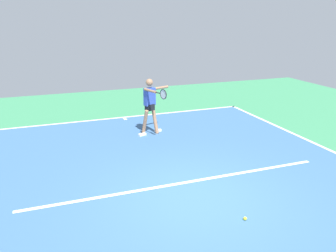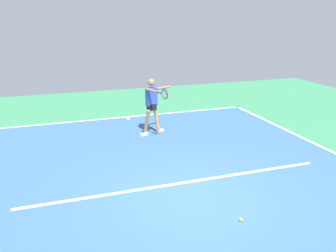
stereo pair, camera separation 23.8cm
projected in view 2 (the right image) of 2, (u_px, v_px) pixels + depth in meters
name	position (u px, v px, depth m)	size (l,w,h in m)	color
ground_plane	(193.00, 198.00, 7.14)	(22.67, 22.67, 0.00)	#388456
court_surface	(193.00, 198.00, 7.14)	(9.30, 12.74, 0.00)	#38608E
court_line_baseline_near	(127.00, 117.00, 12.85)	(9.30, 0.10, 0.01)	white
court_line_service	(181.00, 183.00, 7.78)	(6.98, 0.10, 0.01)	white
court_line_centre_mark	(128.00, 118.00, 12.67)	(0.10, 0.30, 0.01)	white
tennis_player	(152.00, 103.00, 10.73)	(1.10, 1.31, 1.76)	#9E7051
tennis_ball_near_player	(241.00, 220.00, 6.34)	(0.07, 0.07, 0.07)	yellow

